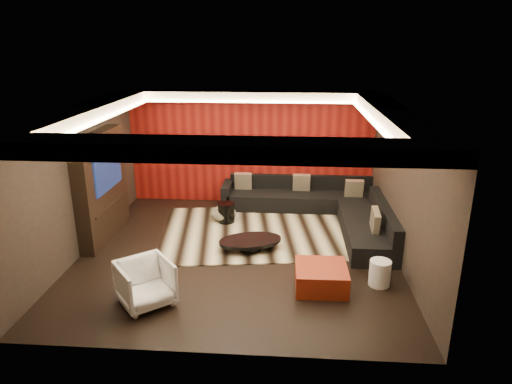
# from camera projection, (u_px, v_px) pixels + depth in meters

# --- Properties ---
(floor) EXTENTS (6.00, 6.00, 0.02)m
(floor) POSITION_uv_depth(u_px,v_px,m) (238.00, 253.00, 8.86)
(floor) COLOR black
(floor) RESTS_ON ground
(ceiling) EXTENTS (6.00, 6.00, 0.02)m
(ceiling) POSITION_uv_depth(u_px,v_px,m) (236.00, 107.00, 7.96)
(ceiling) COLOR silver
(ceiling) RESTS_ON ground
(wall_back) EXTENTS (6.00, 0.02, 2.80)m
(wall_back) POSITION_uv_depth(u_px,v_px,m) (251.00, 147.00, 11.25)
(wall_back) COLOR black
(wall_back) RESTS_ON ground
(wall_left) EXTENTS (0.02, 6.00, 2.80)m
(wall_left) POSITION_uv_depth(u_px,v_px,m) (79.00, 180.00, 8.62)
(wall_left) COLOR black
(wall_left) RESTS_ON ground
(wall_right) EXTENTS (0.02, 6.00, 2.80)m
(wall_right) POSITION_uv_depth(u_px,v_px,m) (404.00, 188.00, 8.20)
(wall_right) COLOR black
(wall_right) RESTS_ON ground
(red_feature_wall) EXTENTS (5.98, 0.05, 2.78)m
(red_feature_wall) POSITION_uv_depth(u_px,v_px,m) (251.00, 148.00, 11.22)
(red_feature_wall) COLOR #6B0C0A
(red_feature_wall) RESTS_ON ground
(soffit_back) EXTENTS (6.00, 0.60, 0.22)m
(soffit_back) POSITION_uv_depth(u_px,v_px,m) (250.00, 96.00, 10.55)
(soffit_back) COLOR silver
(soffit_back) RESTS_ON ground
(soffit_front) EXTENTS (6.00, 0.60, 0.22)m
(soffit_front) POSITION_uv_depth(u_px,v_px,m) (211.00, 149.00, 5.45)
(soffit_front) COLOR silver
(soffit_front) RESTS_ON ground
(soffit_left) EXTENTS (0.60, 4.80, 0.22)m
(soffit_left) POSITION_uv_depth(u_px,v_px,m) (87.00, 112.00, 8.19)
(soffit_left) COLOR silver
(soffit_left) RESTS_ON ground
(soffit_right) EXTENTS (0.60, 4.80, 0.22)m
(soffit_right) POSITION_uv_depth(u_px,v_px,m) (393.00, 116.00, 7.81)
(soffit_right) COLOR silver
(soffit_right) RESTS_ON ground
(cove_back) EXTENTS (4.80, 0.08, 0.04)m
(cove_back) POSITION_uv_depth(u_px,v_px,m) (248.00, 102.00, 10.26)
(cove_back) COLOR #FFD899
(cove_back) RESTS_ON ground
(cove_front) EXTENTS (4.80, 0.08, 0.04)m
(cove_front) POSITION_uv_depth(u_px,v_px,m) (215.00, 150.00, 5.80)
(cove_front) COLOR #FFD899
(cove_front) RESTS_ON ground
(cove_left) EXTENTS (0.08, 4.80, 0.04)m
(cove_left) POSITION_uv_depth(u_px,v_px,m) (106.00, 118.00, 8.19)
(cove_left) COLOR #FFD899
(cove_left) RESTS_ON ground
(cove_right) EXTENTS (0.08, 4.80, 0.04)m
(cove_right) POSITION_uv_depth(u_px,v_px,m) (372.00, 121.00, 7.86)
(cove_right) COLOR #FFD899
(cove_right) RESTS_ON ground
(tv_surround) EXTENTS (0.30, 2.00, 2.20)m
(tv_surround) POSITION_uv_depth(u_px,v_px,m) (102.00, 186.00, 9.27)
(tv_surround) COLOR black
(tv_surround) RESTS_ON ground
(tv_screen) EXTENTS (0.04, 1.30, 0.80)m
(tv_screen) POSITION_uv_depth(u_px,v_px,m) (108.00, 170.00, 9.15)
(tv_screen) COLOR black
(tv_screen) RESTS_ON ground
(tv_shelf) EXTENTS (0.04, 1.60, 0.04)m
(tv_shelf) POSITION_uv_depth(u_px,v_px,m) (111.00, 205.00, 9.39)
(tv_shelf) COLOR black
(tv_shelf) RESTS_ON ground
(rug) EXTENTS (4.36, 3.49, 0.02)m
(rug) POSITION_uv_depth(u_px,v_px,m) (256.00, 231.00, 9.80)
(rug) COLOR beige
(rug) RESTS_ON floor
(coffee_table) EXTENTS (1.56, 1.56, 0.21)m
(coffee_table) POSITION_uv_depth(u_px,v_px,m) (250.00, 244.00, 8.93)
(coffee_table) COLOR black
(coffee_table) RESTS_ON rug
(drum_stool) EXTENTS (0.49, 0.49, 0.44)m
(drum_stool) POSITION_uv_depth(u_px,v_px,m) (226.00, 213.00, 10.23)
(drum_stool) COLOR black
(drum_stool) RESTS_ON rug
(striped_pouf) EXTENTS (0.75, 0.75, 0.32)m
(striped_pouf) POSITION_uv_depth(u_px,v_px,m) (223.00, 213.00, 10.35)
(striped_pouf) COLOR beige
(striped_pouf) RESTS_ON rug
(white_side_table) EXTENTS (0.44, 0.44, 0.45)m
(white_side_table) POSITION_uv_depth(u_px,v_px,m) (380.00, 273.00, 7.62)
(white_side_table) COLOR white
(white_side_table) RESTS_ON floor
(orange_ottoman) EXTENTS (0.86, 0.86, 0.38)m
(orange_ottoman) POSITION_uv_depth(u_px,v_px,m) (321.00, 277.00, 7.56)
(orange_ottoman) COLOR maroon
(orange_ottoman) RESTS_ON floor
(armchair) EXTENTS (1.09, 1.09, 0.71)m
(armchair) POSITION_uv_depth(u_px,v_px,m) (146.00, 283.00, 7.04)
(armchair) COLOR white
(armchair) RESTS_ON floor
(sectional_sofa) EXTENTS (3.65, 3.50, 0.75)m
(sectional_sofa) POSITION_uv_depth(u_px,v_px,m) (323.00, 209.00, 10.41)
(sectional_sofa) COLOR black
(sectional_sofa) RESTS_ON floor
(throw_pillows) EXTENTS (3.07, 2.73, 0.50)m
(throw_pillows) POSITION_uv_depth(u_px,v_px,m) (315.00, 192.00, 10.45)
(throw_pillows) COLOR #C9B693
(throw_pillows) RESTS_ON sectional_sofa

